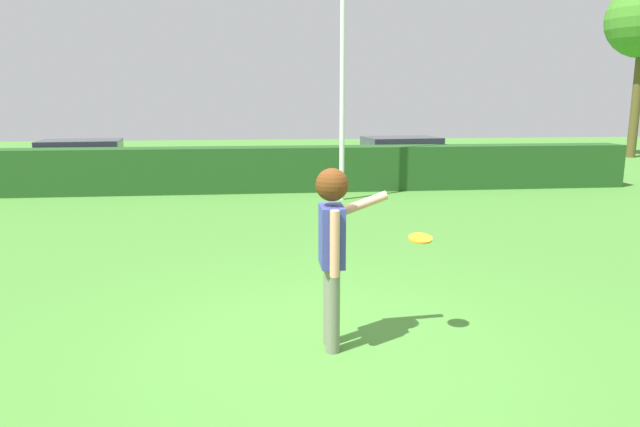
% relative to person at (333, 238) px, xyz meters
% --- Properties ---
extents(ground_plane, '(60.00, 60.00, 0.00)m').
position_rel_person_xyz_m(ground_plane, '(0.01, 0.02, -1.11)').
color(ground_plane, '#448130').
extents(person, '(0.75, 0.56, 1.78)m').
position_rel_person_xyz_m(person, '(0.00, 0.00, 0.00)').
color(person, slate).
rests_on(person, ground).
extents(frisbee, '(0.23, 0.23, 0.07)m').
position_rel_person_xyz_m(frisbee, '(0.89, 0.13, -0.06)').
color(frisbee, orange).
extents(lamppost, '(0.24, 0.24, 7.20)m').
position_rel_person_xyz_m(lamppost, '(1.35, 8.46, 2.81)').
color(lamppost, silver).
rests_on(lamppost, ground).
extents(hedge_row, '(18.77, 0.90, 1.17)m').
position_rel_person_xyz_m(hedge_row, '(0.01, 10.02, -0.53)').
color(hedge_row, '#204B1C').
rests_on(hedge_row, ground).
extents(parked_car_green, '(4.36, 2.17, 1.25)m').
position_rel_person_xyz_m(parked_car_green, '(-5.70, 12.11, -0.42)').
color(parked_car_green, '#1E6633').
rests_on(parked_car_green, ground).
extents(parked_car_silver, '(4.35, 2.16, 1.25)m').
position_rel_person_xyz_m(parked_car_silver, '(3.79, 12.33, -0.42)').
color(parked_car_silver, '#B7B7BC').
rests_on(parked_car_silver, ground).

